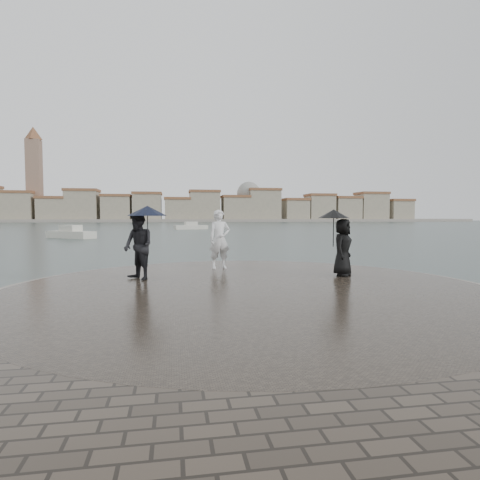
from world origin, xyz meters
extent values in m
plane|color=#2B3835|center=(0.00, 0.00, 0.00)|extent=(400.00, 400.00, 0.00)
cylinder|color=gray|center=(0.00, 3.50, 0.16)|extent=(12.50, 12.50, 0.32)
cylinder|color=#2D261E|center=(0.00, 3.50, 0.18)|extent=(11.90, 11.90, 0.36)
imported|color=white|center=(-0.30, 7.15, 1.34)|extent=(0.78, 0.57, 1.97)
imported|color=black|center=(-2.78, 5.14, 1.29)|extent=(1.12, 1.15, 1.87)
cylinder|color=black|center=(-2.53, 5.24, 1.71)|extent=(0.02, 0.02, 0.90)
cone|color=black|center=(-2.53, 5.24, 2.26)|extent=(1.13, 1.13, 0.28)
imported|color=black|center=(3.07, 4.90, 1.20)|extent=(0.93, 0.97, 1.68)
cylinder|color=black|center=(2.82, 5.00, 1.66)|extent=(0.02, 0.02, 0.90)
cone|color=black|center=(2.82, 5.00, 2.18)|extent=(0.93, 0.93, 0.26)
cube|color=gray|center=(0.00, 163.00, 0.60)|extent=(260.00, 20.00, 1.20)
cube|color=#A29880|center=(-60.00, 160.00, 5.50)|extent=(11.00, 10.00, 11.00)
cube|color=brown|center=(-60.00, 160.00, 11.50)|extent=(11.60, 10.60, 1.00)
cube|color=#A29880|center=(-48.00, 160.00, 4.50)|extent=(10.00, 10.00, 9.00)
cube|color=brown|center=(-48.00, 160.00, 9.50)|extent=(10.60, 10.60, 1.00)
cube|color=#A29880|center=(-37.00, 160.00, 6.00)|extent=(12.00, 10.00, 12.00)
cube|color=brown|center=(-37.00, 160.00, 12.50)|extent=(12.60, 10.60, 1.00)
cube|color=#A29880|center=(-24.00, 160.00, 5.00)|extent=(11.00, 10.00, 10.00)
cube|color=brown|center=(-24.00, 160.00, 10.50)|extent=(11.60, 10.60, 1.00)
cube|color=#A29880|center=(-12.00, 160.00, 5.50)|extent=(11.00, 10.00, 11.00)
cube|color=brown|center=(-12.00, 160.00, 11.50)|extent=(11.60, 10.60, 1.00)
cube|color=#A29880|center=(0.00, 160.00, 4.50)|extent=(10.00, 10.00, 9.00)
cube|color=brown|center=(0.00, 160.00, 9.50)|extent=(10.60, 10.60, 1.00)
cube|color=#A29880|center=(11.00, 160.00, 6.00)|extent=(12.00, 10.00, 12.00)
cube|color=brown|center=(11.00, 160.00, 12.50)|extent=(12.60, 10.60, 1.00)
cube|color=#A29880|center=(24.00, 160.00, 5.00)|extent=(11.00, 10.00, 10.00)
cube|color=brown|center=(24.00, 160.00, 10.50)|extent=(11.60, 10.60, 1.00)
cube|color=#A29880|center=(36.00, 160.00, 6.50)|extent=(13.00, 10.00, 13.00)
cube|color=brown|center=(36.00, 160.00, 13.50)|extent=(13.60, 10.60, 1.00)
cube|color=#A29880|center=(50.00, 160.00, 4.50)|extent=(10.00, 10.00, 9.00)
cube|color=brown|center=(50.00, 160.00, 9.50)|extent=(10.60, 10.60, 1.00)
cube|color=#A29880|center=(61.00, 160.00, 5.50)|extent=(11.00, 10.00, 11.00)
cube|color=brown|center=(61.00, 160.00, 11.50)|extent=(11.60, 10.60, 1.00)
cube|color=#A29880|center=(73.00, 160.00, 5.00)|extent=(11.00, 10.00, 10.00)
cube|color=brown|center=(73.00, 160.00, 10.50)|extent=(11.60, 10.60, 1.00)
cube|color=#A29880|center=(85.00, 160.00, 6.00)|extent=(12.00, 10.00, 12.00)
cube|color=brown|center=(85.00, 160.00, 12.50)|extent=(12.60, 10.60, 1.00)
cube|color=#A29880|center=(98.00, 160.00, 4.50)|extent=(10.00, 10.00, 9.00)
cube|color=brown|center=(98.00, 160.00, 9.50)|extent=(10.60, 10.60, 1.00)
cube|color=#846654|center=(-55.00, 162.00, 16.00)|extent=(5.00, 5.00, 32.00)
cone|color=brown|center=(-55.00, 162.00, 34.50)|extent=(6.80, 6.80, 5.00)
sphere|color=gray|center=(30.00, 162.00, 12.00)|extent=(10.00, 10.00, 10.00)
cube|color=beige|center=(1.11, 60.94, 0.25)|extent=(5.73, 2.93, 0.90)
cube|color=beige|center=(1.11, 60.94, 0.85)|extent=(2.24, 1.66, 0.90)
cube|color=beige|center=(-11.73, 35.23, 0.25)|extent=(5.30, 4.68, 0.90)
cube|color=beige|center=(-11.73, 35.23, 0.85)|extent=(2.31, 2.18, 0.90)
camera|label=1|loc=(-1.83, -6.14, 2.09)|focal=30.00mm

